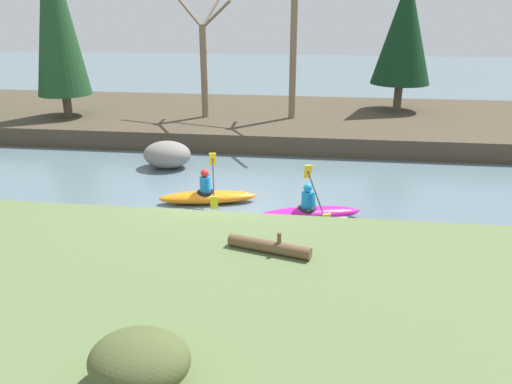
% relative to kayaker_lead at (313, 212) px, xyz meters
% --- Properties ---
extents(ground_plane, '(90.00, 90.00, 0.00)m').
position_rel_kayaker_lead_xyz_m(ground_plane, '(-2.23, 0.05, -0.20)').
color(ground_plane, slate).
extents(riverbank_near, '(44.00, 6.95, 0.84)m').
position_rel_kayaker_lead_xyz_m(riverbank_near, '(-2.23, -5.20, 0.22)').
color(riverbank_near, '#5B7042').
rests_on(riverbank_near, ground).
extents(riverbank_far, '(44.00, 8.71, 0.73)m').
position_rel_kayaker_lead_xyz_m(riverbank_far, '(-2.23, 10.00, 0.17)').
color(riverbank_far, '#473D2D').
rests_on(riverbank_far, ground).
extents(conifer_tree_mid_left, '(2.20, 2.20, 7.72)m').
position_rel_kayaker_lead_xyz_m(conifer_tree_mid_left, '(-10.71, 8.08, 4.84)').
color(conifer_tree_mid_left, brown).
rests_on(conifer_tree_mid_left, riverbank_far).
extents(conifer_tree_centre, '(2.59, 2.59, 5.80)m').
position_rel_kayaker_lead_xyz_m(conifer_tree_centre, '(3.52, 11.29, 4.01)').
color(conifer_tree_centre, brown).
rests_on(conifer_tree_centre, riverbank_far).
extents(bare_tree_upstream, '(2.79, 2.76, 5.00)m').
position_rel_kayaker_lead_xyz_m(bare_tree_upstream, '(-4.79, 8.75, 2.89)').
color(bare_tree_upstream, '#7A664C').
rests_on(bare_tree_upstream, riverbank_far).
extents(bare_tree_mid_upstream, '(3.82, 3.78, 6.96)m').
position_rel_kayaker_lead_xyz_m(bare_tree_mid_upstream, '(-1.10, 9.02, 3.81)').
color(bare_tree_mid_upstream, '#7A664C').
rests_on(bare_tree_mid_upstream, riverbank_far).
extents(shrub_clump_second, '(1.27, 1.06, 0.69)m').
position_rel_kayaker_lead_xyz_m(shrub_clump_second, '(-1.98, -7.25, 0.99)').
color(shrub_clump_second, '#4C562D').
rests_on(shrub_clump_second, riverbank_near).
extents(kayaker_lead, '(2.77, 2.04, 1.20)m').
position_rel_kayaker_lead_xyz_m(kayaker_lead, '(0.00, 0.00, 0.00)').
color(kayaker_lead, '#C61999').
rests_on(kayaker_lead, ground).
extents(kayaker_middle, '(2.79, 2.05, 1.20)m').
position_rel_kayaker_lead_xyz_m(kayaker_middle, '(-2.95, 0.78, 0.02)').
color(kayaker_middle, orange).
rests_on(kayaker_middle, ground).
extents(boulder_midstream, '(1.62, 1.27, 0.91)m').
position_rel_kayaker_lead_xyz_m(boulder_midstream, '(-5.04, 3.81, 0.26)').
color(boulder_midstream, gray).
rests_on(boulder_midstream, ground).
extents(driftwood_log, '(1.64, 0.66, 0.44)m').
position_rel_kayaker_lead_xyz_m(driftwood_log, '(-0.78, -3.57, 0.77)').
color(driftwood_log, brown).
rests_on(driftwood_log, riverbank_near).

